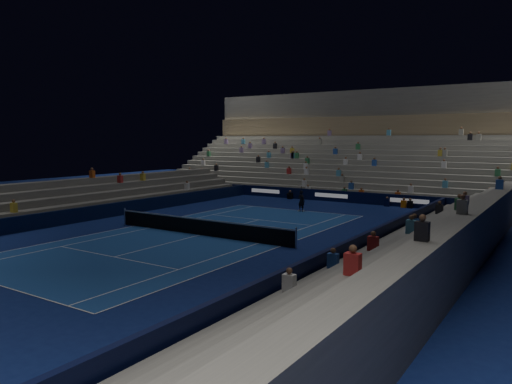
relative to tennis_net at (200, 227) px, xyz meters
The scene contains 11 objects.
ground 0.50m from the tennis_net, ahead, with size 90.00×90.00×0.00m, color #0E1A54.
court_surface 0.50m from the tennis_net, ahead, with size 10.97×23.77×0.01m, color navy.
sponsor_barrier_far 18.50m from the tennis_net, 90.00° to the left, with size 44.00×0.25×1.00m, color black.
sponsor_barrier_east 9.70m from the tennis_net, ahead, with size 0.25×37.00×1.00m, color black.
sponsor_barrier_west 9.70m from the tennis_net, behind, with size 0.25×37.00×1.00m, color black.
grandstand_main 28.05m from the tennis_net, 90.00° to the left, with size 44.00×15.20×11.20m.
grandstand_east 13.17m from the tennis_net, ahead, with size 5.00×37.00×2.50m.
grandstand_west 13.17m from the tennis_net, behind, with size 5.00×37.00×2.50m.
tennis_net is the anchor object (origin of this frame).
tennis_player 11.58m from the tennis_net, 87.13° to the left, with size 0.60×0.40×1.65m, color black.
broadcast_camera 18.53m from the tennis_net, 102.76° to the left, with size 0.50×0.90×0.55m.
Camera 1 is at (18.12, -21.65, 5.63)m, focal length 34.03 mm.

